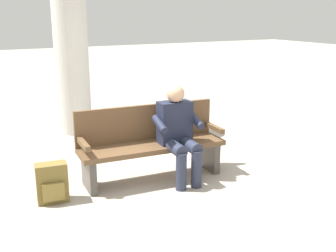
{
  "coord_description": "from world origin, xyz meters",
  "views": [
    {
      "loc": [
        2.14,
        4.38,
        2.02
      ],
      "look_at": [
        -0.13,
        0.15,
        0.7
      ],
      "focal_mm": 44.74,
      "sensor_mm": 36.0,
      "label": 1
    }
  ],
  "objects": [
    {
      "name": "bench_near",
      "position": [
        -0.01,
        -0.07,
        0.46
      ],
      "size": [
        1.83,
        0.61,
        0.9
      ],
      "rotation": [
        0.0,
        0.0,
        -0.07
      ],
      "color": "brown",
      "rests_on": "ground"
    },
    {
      "name": "ground_plane",
      "position": [
        0.0,
        0.0,
        0.0
      ],
      "size": [
        40.0,
        40.0,
        0.0
      ],
      "primitive_type": "plane",
      "color": "#A89E8E"
    },
    {
      "name": "backpack",
      "position": [
        1.25,
        0.07,
        0.22
      ],
      "size": [
        0.35,
        0.26,
        0.44
      ],
      "rotation": [
        0.0,
        0.0,
        6.15
      ],
      "color": "brown",
      "rests_on": "ground"
    },
    {
      "name": "person_seated",
      "position": [
        -0.26,
        0.18,
        0.63
      ],
      "size": [
        0.59,
        0.59,
        1.18
      ],
      "rotation": [
        0.0,
        0.0,
        -0.07
      ],
      "color": "#1E2338",
      "rests_on": "ground"
    },
    {
      "name": "support_pillar",
      "position": [
        0.23,
        -2.55,
        1.95
      ],
      "size": [
        0.56,
        0.56,
        3.9
      ],
      "primitive_type": "cylinder",
      "color": "beige",
      "rests_on": "ground"
    }
  ]
}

